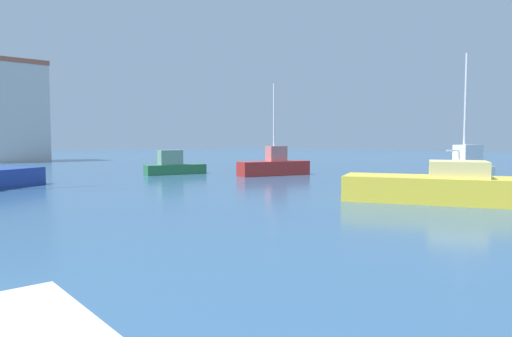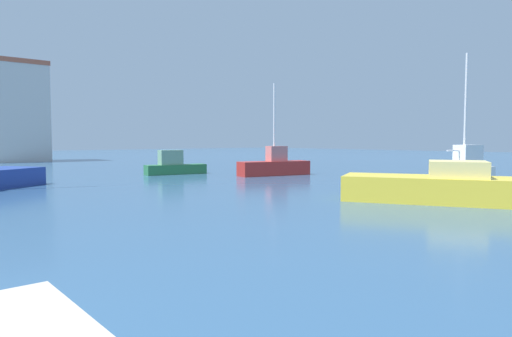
{
  "view_description": "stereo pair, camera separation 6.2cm",
  "coord_description": "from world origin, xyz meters",
  "px_view_note": "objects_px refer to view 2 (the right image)",
  "views": [
    {
      "loc": [
        1.35,
        -5.99,
        2.39
      ],
      "look_at": [
        17.32,
        12.66,
        0.82
      ],
      "focal_mm": 31.4,
      "sensor_mm": 36.0,
      "label": 1
    },
    {
      "loc": [
        1.4,
        -6.03,
        2.39
      ],
      "look_at": [
        17.32,
        12.66,
        0.82
      ],
      "focal_mm": 31.4,
      "sensor_mm": 36.0,
      "label": 2
    }
  ],
  "objects_px": {
    "sailboat_red_far_right": "(274,166)",
    "motorboat_yellow_inner_mooring": "(442,187)",
    "sailboat_white_far_left": "(465,170)",
    "motorboat_green_near_pier": "(174,166)"
  },
  "relations": [
    {
      "from": "sailboat_red_far_right",
      "to": "sailboat_white_far_left",
      "type": "bearing_deg",
      "value": -71.54
    },
    {
      "from": "sailboat_red_far_right",
      "to": "sailboat_white_far_left",
      "type": "xyz_separation_m",
      "value": [
        3.71,
        -11.11,
        0.13
      ]
    },
    {
      "from": "sailboat_red_far_right",
      "to": "motorboat_yellow_inner_mooring",
      "type": "distance_m",
      "value": 14.34
    },
    {
      "from": "motorboat_green_near_pier",
      "to": "motorboat_yellow_inner_mooring",
      "type": "bearing_deg",
      "value": -87.9
    },
    {
      "from": "sailboat_white_far_left",
      "to": "motorboat_yellow_inner_mooring",
      "type": "distance_m",
      "value": 8.15
    },
    {
      "from": "motorboat_green_near_pier",
      "to": "motorboat_yellow_inner_mooring",
      "type": "relative_size",
      "value": 0.59
    },
    {
      "from": "sailboat_red_far_right",
      "to": "motorboat_yellow_inner_mooring",
      "type": "height_order",
      "value": "sailboat_red_far_right"
    },
    {
      "from": "sailboat_red_far_right",
      "to": "motorboat_yellow_inner_mooring",
      "type": "xyz_separation_m",
      "value": [
        -3.99,
        -13.77,
        -0.07
      ]
    },
    {
      "from": "sailboat_red_far_right",
      "to": "motorboat_yellow_inner_mooring",
      "type": "relative_size",
      "value": 0.83
    },
    {
      "from": "sailboat_red_far_right",
      "to": "motorboat_yellow_inner_mooring",
      "type": "bearing_deg",
      "value": -106.17
    }
  ]
}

